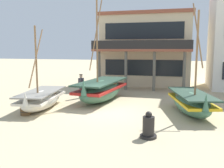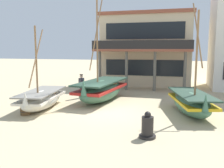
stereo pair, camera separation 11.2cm
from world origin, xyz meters
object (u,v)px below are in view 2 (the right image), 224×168
object	(u,v)px
fishing_boat_far_right	(42,99)
fishing_boat_centre_large	(102,90)
fisherman_by_hull	(81,86)
capstan_winch	(147,127)
harbor_building_main	(148,49)
wooden_barrel	(25,108)
fishing_boat_near_left	(191,102)

from	to	relation	value
fishing_boat_far_right	fishing_boat_centre_large	bearing A→B (deg)	46.45
fishing_boat_centre_large	fishing_boat_far_right	distance (m)	3.99
fisherman_by_hull	capstan_winch	distance (m)	8.63
harbor_building_main	wooden_barrel	bearing A→B (deg)	-108.22
wooden_barrel	harbor_building_main	world-z (taller)	harbor_building_main
wooden_barrel	harbor_building_main	bearing A→B (deg)	71.78
fishing_boat_near_left	fishing_boat_far_right	xyz separation A→B (m)	(-8.34, -0.99, -0.06)
capstan_winch	harbor_building_main	xyz separation A→B (m)	(-1.97, 15.85, 2.96)
fishing_boat_near_left	capstan_winch	size ratio (longest dim) A/B	5.49
fishing_boat_centre_large	wooden_barrel	size ratio (longest dim) A/B	10.34
fishing_boat_far_right	harbor_building_main	size ratio (longest dim) A/B	0.53
fishing_boat_near_left	capstan_winch	bearing A→B (deg)	-113.28
fishing_boat_far_right	capstan_winch	distance (m)	7.28
fishing_boat_near_left	fisherman_by_hull	bearing A→B (deg)	161.11
capstan_winch	harbor_building_main	distance (m)	16.24
fishing_boat_far_right	wooden_barrel	distance (m)	1.51
fishing_boat_near_left	fishing_boat_centre_large	distance (m)	5.91
fishing_boat_near_left	fisherman_by_hull	world-z (taller)	fishing_boat_near_left
fishing_boat_near_left	fishing_boat_far_right	distance (m)	8.40
capstan_winch	harbor_building_main	bearing A→B (deg)	97.09
fishing_boat_near_left	capstan_winch	distance (m)	4.54
fishing_boat_far_right	wooden_barrel	size ratio (longest dim) A/B	6.70
fishing_boat_far_right	fishing_boat_near_left	bearing A→B (deg)	6.75
fishing_boat_centre_large	fisherman_by_hull	bearing A→B (deg)	160.66
wooden_barrel	capstan_winch	bearing A→B (deg)	-14.25
fishing_boat_near_left	wooden_barrel	size ratio (longest dim) A/B	8.28
fishing_boat_near_left	wooden_barrel	bearing A→B (deg)	-163.61
capstan_winch	wooden_barrel	size ratio (longest dim) A/B	1.51
capstan_winch	harbor_building_main	world-z (taller)	harbor_building_main
capstan_winch	fisherman_by_hull	bearing A→B (deg)	129.49
fishing_boat_far_right	capstan_winch	world-z (taller)	fishing_boat_far_right
fishing_boat_far_right	wooden_barrel	world-z (taller)	fishing_boat_far_right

